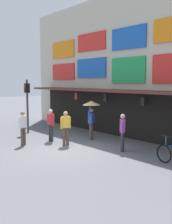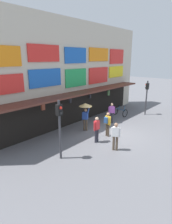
{
  "view_description": "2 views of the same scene",
  "coord_description": "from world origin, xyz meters",
  "px_view_note": "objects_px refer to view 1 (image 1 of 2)",
  "views": [
    {
      "loc": [
        9.35,
        -7.06,
        3.12
      ],
      "look_at": [
        -0.08,
        1.07,
        1.65
      ],
      "focal_mm": 42.24,
      "sensor_mm": 36.0,
      "label": 1
    },
    {
      "loc": [
        -10.89,
        -6.39,
        5.21
      ],
      "look_at": [
        -1.49,
        1.65,
        1.65
      ],
      "focal_mm": 30.26,
      "sensor_mm": 36.0,
      "label": 2
    }
  ],
  "objects_px": {
    "traffic_light_near": "(27,97)",
    "pedestrian_in_blue": "(123,130)",
    "pedestrian_in_yellow": "(23,126)",
    "pedestrian_in_black": "(66,126)",
    "pedestrian_in_white": "(51,123)",
    "pedestrian_with_umbrella": "(91,109)"
  },
  "relations": [
    {
      "from": "traffic_light_near",
      "to": "pedestrian_in_blue",
      "type": "distance_m",
      "value": 6.79
    },
    {
      "from": "pedestrian_in_yellow",
      "to": "pedestrian_in_blue",
      "type": "xyz_separation_m",
      "value": [
        3.9,
        2.82,
        0.0
      ]
    },
    {
      "from": "traffic_light_near",
      "to": "pedestrian_in_black",
      "type": "height_order",
      "value": "traffic_light_near"
    },
    {
      "from": "pedestrian_in_black",
      "to": "pedestrian_in_yellow",
      "type": "bearing_deg",
      "value": -132.77
    },
    {
      "from": "pedestrian_in_yellow",
      "to": "pedestrian_in_black",
      "type": "height_order",
      "value": "same"
    },
    {
      "from": "traffic_light_near",
      "to": "pedestrian_in_white",
      "type": "bearing_deg",
      "value": -4.18
    },
    {
      "from": "pedestrian_with_umbrella",
      "to": "pedestrian_in_black",
      "type": "relative_size",
      "value": 1.24
    },
    {
      "from": "traffic_light_near",
      "to": "pedestrian_in_blue",
      "type": "xyz_separation_m",
      "value": [
        6.59,
        1.12,
        -1.19
      ]
    },
    {
      "from": "pedestrian_in_yellow",
      "to": "pedestrian_in_white",
      "type": "relative_size",
      "value": 1.0
    },
    {
      "from": "pedestrian_with_umbrella",
      "to": "pedestrian_in_white",
      "type": "distance_m",
      "value": 2.25
    },
    {
      "from": "traffic_light_near",
      "to": "pedestrian_in_blue",
      "type": "bearing_deg",
      "value": 9.67
    },
    {
      "from": "pedestrian_in_yellow",
      "to": "pedestrian_with_umbrella",
      "type": "relative_size",
      "value": 0.81
    },
    {
      "from": "traffic_light_near",
      "to": "pedestrian_with_umbrella",
      "type": "bearing_deg",
      "value": 22.7
    },
    {
      "from": "traffic_light_near",
      "to": "pedestrian_in_blue",
      "type": "relative_size",
      "value": 1.9
    },
    {
      "from": "pedestrian_in_yellow",
      "to": "pedestrian_in_blue",
      "type": "relative_size",
      "value": 1.0
    },
    {
      "from": "traffic_light_near",
      "to": "pedestrian_in_yellow",
      "type": "relative_size",
      "value": 1.9
    },
    {
      "from": "traffic_light_near",
      "to": "pedestrian_with_umbrella",
      "type": "height_order",
      "value": "traffic_light_near"
    },
    {
      "from": "pedestrian_with_umbrella",
      "to": "pedestrian_in_white",
      "type": "height_order",
      "value": "pedestrian_with_umbrella"
    },
    {
      "from": "pedestrian_with_umbrella",
      "to": "pedestrian_in_blue",
      "type": "height_order",
      "value": "pedestrian_with_umbrella"
    },
    {
      "from": "pedestrian_with_umbrella",
      "to": "pedestrian_in_blue",
      "type": "relative_size",
      "value": 1.24
    },
    {
      "from": "pedestrian_in_yellow",
      "to": "pedestrian_in_black",
      "type": "relative_size",
      "value": 1.0
    },
    {
      "from": "pedestrian_in_black",
      "to": "traffic_light_near",
      "type": "bearing_deg",
      "value": 177.52
    }
  ]
}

